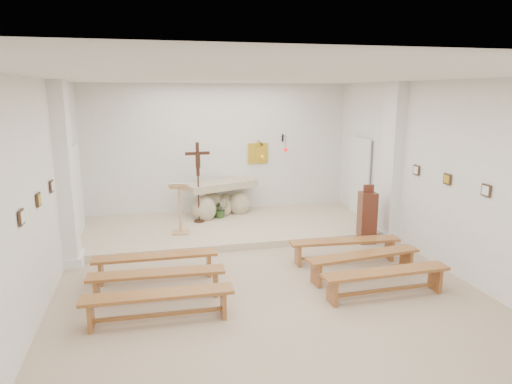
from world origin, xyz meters
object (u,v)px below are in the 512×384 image
object	(u,v)px
bench_right_front	(345,245)
crucifix_stand	(198,177)
altar	(220,201)
bench_right_third	(386,277)
bench_left_third	(159,300)
bench_right_second	(363,260)
lectern	(180,208)
donation_pedestal	(367,217)
bench_left_front	(156,261)
bench_left_second	(157,279)

from	to	relation	value
bench_right_front	crucifix_stand	bearing A→B (deg)	134.14
altar	bench_right_third	world-z (taller)	altar
bench_left_third	bench_right_second	bearing A→B (deg)	13.86
lectern	donation_pedestal	distance (m)	4.17
altar	lectern	size ratio (longest dim) A/B	1.68
bench_left_front	bench_left_third	size ratio (longest dim) A/B	1.00
bench_right_second	bench_left_front	bearing A→B (deg)	160.76
bench_right_front	bench_right_second	distance (m)	0.80
bench_left_front	bench_right_front	world-z (taller)	same
bench_right_front	bench_right_second	xyz separation A→B (m)	(0.00, -0.80, 0.00)
crucifix_stand	bench_left_second	size ratio (longest dim) A/B	0.89
donation_pedestal	crucifix_stand	bearing A→B (deg)	157.95
lectern	bench_left_third	distance (m)	3.81
bench_right_second	bench_left_second	bearing A→B (deg)	173.27
crucifix_stand	bench_right_front	xyz separation A→B (m)	(2.51, -2.98, -0.94)
bench_right_front	lectern	bearing A→B (deg)	148.79
bench_right_second	altar	bearing A→B (deg)	107.26
donation_pedestal	bench_right_third	world-z (taller)	donation_pedestal
altar	bench_left_front	size ratio (longest dim) A/B	0.92
crucifix_stand	bench_left_second	distance (m)	4.05
crucifix_stand	donation_pedestal	distance (m)	4.07
bench_left_third	donation_pedestal	bearing A→B (deg)	30.96
lectern	bench_left_second	xyz separation A→B (m)	(-0.59, -2.94, -0.40)
altar	donation_pedestal	distance (m)	3.83
bench_left_front	bench_right_front	bearing A→B (deg)	0.97
bench_left_front	bench_right_second	xyz separation A→B (m)	(3.62, -0.80, 0.00)
bench_right_front	bench_right_third	xyz separation A→B (m)	(0.00, -1.61, 0.00)
bench_right_second	bench_left_third	distance (m)	3.71
altar	bench_right_third	distance (m)	5.46
bench_left_second	bench_left_third	distance (m)	0.80
bench_right_front	bench_left_second	xyz separation A→B (m)	(-3.62, -0.80, 0.00)
altar	bench_left_front	world-z (taller)	altar
lectern	bench_left_front	distance (m)	2.26
altar	bench_left_front	distance (m)	3.90
crucifix_stand	donation_pedestal	size ratio (longest dim) A/B	1.49
lectern	bench_right_front	size ratio (longest dim) A/B	0.54
donation_pedestal	bench_right_front	bearing A→B (deg)	-126.68
bench_left_front	bench_left_third	xyz separation A→B (m)	(0.00, -1.61, 0.00)
donation_pedestal	bench_right_second	xyz separation A→B (m)	(-0.98, -1.81, -0.23)
bench_left_second	bench_left_third	bearing A→B (deg)	-86.94
bench_right_front	bench_left_second	distance (m)	3.71
bench_right_second	bench_left_third	size ratio (longest dim) A/B	1.01
crucifix_stand	bench_right_second	xyz separation A→B (m)	(2.51, -3.78, -0.94)
donation_pedestal	altar	bearing A→B (deg)	146.66
crucifix_stand	bench_left_second	world-z (taller)	crucifix_stand
bench_right_front	bench_right_second	size ratio (longest dim) A/B	1.00
altar	bench_left_second	distance (m)	4.64
crucifix_stand	bench_left_front	xyz separation A→B (m)	(-1.11, -2.98, -0.94)
donation_pedestal	bench_right_third	distance (m)	2.80
bench_right_second	donation_pedestal	bearing A→B (deg)	54.92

